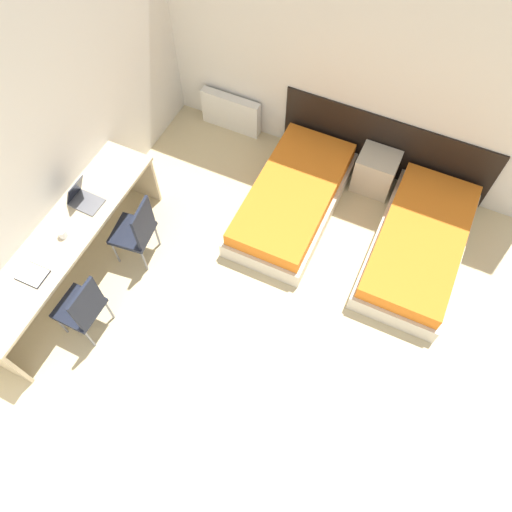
{
  "coord_description": "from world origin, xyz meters",
  "views": [
    {
      "loc": [
        1.07,
        0.23,
        4.85
      ],
      "look_at": [
        0.0,
        2.52,
        0.55
      ],
      "focal_mm": 35.0,
      "sensor_mm": 36.0,
      "label": 1
    }
  ],
  "objects": [
    {
      "name": "wall_back",
      "position": [
        0.0,
        4.6,
        1.35
      ],
      "size": [
        5.1,
        0.05,
        2.7
      ],
      "color": "silver",
      "rests_on": "ground_plane"
    },
    {
      "name": "wall_left",
      "position": [
        -2.08,
        2.29,
        1.35
      ],
      "size": [
        0.05,
        5.58,
        2.7
      ],
      "color": "silver",
      "rests_on": "ground_plane"
    },
    {
      "name": "headboard_panel",
      "position": [
        0.72,
        4.56,
        0.44
      ],
      "size": [
        2.54,
        0.03,
        0.87
      ],
      "color": "black",
      "rests_on": "ground_plane"
    },
    {
      "name": "bed_near_window",
      "position": [
        -0.03,
        3.58,
        0.2
      ],
      "size": [
        0.94,
        1.9,
        0.41
      ],
      "color": "beige",
      "rests_on": "ground_plane"
    },
    {
      "name": "bed_near_door",
      "position": [
        1.47,
        3.58,
        0.2
      ],
      "size": [
        0.94,
        1.9,
        0.41
      ],
      "color": "beige",
      "rests_on": "ground_plane"
    },
    {
      "name": "nightstand",
      "position": [
        0.72,
        4.33,
        0.26
      ],
      "size": [
        0.46,
        0.4,
        0.51
      ],
      "color": "beige",
      "rests_on": "ground_plane"
    },
    {
      "name": "radiator",
      "position": [
        -1.27,
        4.48,
        0.25
      ],
      "size": [
        0.79,
        0.12,
        0.51
      ],
      "color": "silver",
      "rests_on": "ground_plane"
    },
    {
      "name": "desk",
      "position": [
        -1.77,
        1.81,
        0.61
      ],
      "size": [
        0.57,
        2.49,
        0.76
      ],
      "color": "#C6B28E",
      "rests_on": "ground_plane"
    },
    {
      "name": "chair_near_laptop",
      "position": [
        -1.28,
        2.3,
        0.49
      ],
      "size": [
        0.45,
        0.45,
        0.92
      ],
      "rotation": [
        0.0,
        0.0,
        0.12
      ],
      "color": "black",
      "rests_on": "ground_plane"
    },
    {
      "name": "chair_near_notebook",
      "position": [
        -1.28,
        1.33,
        0.49
      ],
      "size": [
        0.41,
        0.41,
        0.92
      ],
      "rotation": [
        0.0,
        0.0,
        -0.01
      ],
      "color": "black",
      "rests_on": "ground_plane"
    },
    {
      "name": "laptop",
      "position": [
        -1.8,
        2.24,
        0.82
      ],
      "size": [
        0.32,
        0.24,
        0.31
      ],
      "rotation": [
        0.0,
        0.0,
        -0.02
      ],
      "color": "slate",
      "rests_on": "desk"
    },
    {
      "name": "open_notebook",
      "position": [
        -1.74,
        1.34,
        0.77
      ],
      "size": [
        0.27,
        0.21,
        0.02
      ],
      "rotation": [
        0.0,
        0.0,
        0.02
      ],
      "color": "black",
      "rests_on": "desk"
    },
    {
      "name": "mug",
      "position": [
        -1.74,
        1.81,
        0.81
      ],
      "size": [
        0.08,
        0.08,
        0.09
      ],
      "color": "white",
      "rests_on": "desk"
    }
  ]
}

